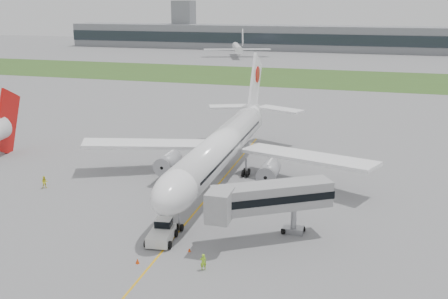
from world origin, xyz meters
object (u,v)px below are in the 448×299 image
(jet_bridge, at_px, (265,198))
(ground_crew_near, at_px, (203,262))
(pushback_tug, at_px, (162,232))
(airliner, at_px, (223,144))

(jet_bridge, bearing_deg, ground_crew_near, -149.79)
(pushback_tug, bearing_deg, airliner, 79.97)
(pushback_tug, relative_size, ground_crew_near, 2.66)
(pushback_tug, xyz_separation_m, jet_bridge, (11.57, 3.66, 4.13))
(ground_crew_near, bearing_deg, jet_bridge, -148.84)
(jet_bridge, relative_size, ground_crew_near, 7.60)
(airliner, height_order, ground_crew_near, airliner)
(jet_bridge, xyz_separation_m, ground_crew_near, (-4.78, -8.76, -4.30))
(pushback_tug, bearing_deg, ground_crew_near, -44.27)
(pushback_tug, bearing_deg, jet_bridge, 10.17)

